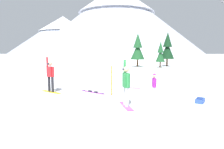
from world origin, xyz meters
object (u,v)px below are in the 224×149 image
at_px(snowboarder_midground, 50,76).
at_px(pine_tree_leaning, 160,53).
at_px(backpack_blue, 200,100).
at_px(snowboarder_background, 151,83).
at_px(loose_snowboard_near_left, 93,92).
at_px(trail_marker_pole, 111,80).
at_px(pine_tree_tall, 167,48).
at_px(snowboarder_foreground, 126,85).
at_px(pine_tree_short, 138,49).

bearing_deg(snowboarder_midground, pine_tree_leaning, 64.03).
distance_m(snowboarder_midground, backpack_blue, 8.03).
xyz_separation_m(snowboarder_background, pine_tree_leaning, (3.52, 17.89, 1.89)).
distance_m(snowboarder_midground, loose_snowboard_near_left, 2.65).
distance_m(loose_snowboard_near_left, trail_marker_pole, 1.50).
distance_m(loose_snowboard_near_left, pine_tree_tall, 24.10).
relative_size(snowboarder_midground, trail_marker_pole, 1.27).
xyz_separation_m(snowboarder_background, pine_tree_tall, (5.13, 20.72, 2.83)).
distance_m(snowboarder_midground, pine_tree_tall, 25.10).
relative_size(snowboarder_foreground, snowboarder_background, 1.08).
xyz_separation_m(snowboarder_foreground, snowboarder_midground, (-4.41, 2.56, 0.04)).
distance_m(snowboarder_foreground, trail_marker_pole, 2.26).
bearing_deg(loose_snowboard_near_left, backpack_blue, -19.72).
distance_m(snowboarder_midground, trail_marker_pole, 3.63).
height_order(snowboarder_midground, loose_snowboard_near_left, snowboarder_midground).
height_order(snowboarder_foreground, loose_snowboard_near_left, snowboarder_foreground).
height_order(trail_marker_pole, pine_tree_tall, pine_tree_tall).
bearing_deg(pine_tree_leaning, backpack_blue, -94.66).
relative_size(snowboarder_foreground, trail_marker_pole, 1.23).
xyz_separation_m(loose_snowboard_near_left, trail_marker_pole, (1.13, -0.59, 0.79)).
bearing_deg(backpack_blue, pine_tree_short, 94.27).
bearing_deg(pine_tree_short, snowboarder_foreground, -93.97).
bearing_deg(snowboarder_background, trail_marker_pole, -138.50).
bearing_deg(pine_tree_leaning, snowboarder_background, -101.14).
bearing_deg(trail_marker_pole, pine_tree_leaning, 73.51).
relative_size(snowboarder_midground, loose_snowboard_near_left, 1.23).
bearing_deg(pine_tree_tall, pine_tree_short, -166.89).
distance_m(snowboarder_midground, pine_tree_short, 22.15).
height_order(pine_tree_tall, pine_tree_leaning, pine_tree_tall).
height_order(trail_marker_pole, pine_tree_leaning, pine_tree_leaning).
xyz_separation_m(snowboarder_foreground, loose_snowboard_near_left, (-1.95, 2.69, -0.92)).
bearing_deg(backpack_blue, pine_tree_leaning, 85.34).
distance_m(pine_tree_short, pine_tree_leaning, 3.91).
distance_m(trail_marker_pole, pine_tree_leaning, 20.92).
relative_size(pine_tree_tall, pine_tree_short, 1.05).
bearing_deg(trail_marker_pole, pine_tree_short, 83.50).
xyz_separation_m(loose_snowboard_near_left, pine_tree_leaning, (7.06, 19.42, 2.21)).
bearing_deg(pine_tree_leaning, pine_tree_short, 154.38).
height_order(loose_snowboard_near_left, trail_marker_pole, trail_marker_pole).
xyz_separation_m(trail_marker_pole, pine_tree_tall, (7.54, 22.85, 2.36)).
relative_size(loose_snowboard_near_left, pine_tree_leaning, 0.41).
distance_m(snowboarder_midground, pine_tree_leaning, 21.78).
distance_m(trail_marker_pole, pine_tree_tall, 24.18).
xyz_separation_m(loose_snowboard_near_left, backpack_blue, (5.32, -1.91, 0.11)).
xyz_separation_m(loose_snowboard_near_left, pine_tree_tall, (8.67, 22.26, 3.15)).
distance_m(snowboarder_foreground, snowboarder_background, 4.55).
xyz_separation_m(snowboarder_background, pine_tree_short, (0.07, 19.54, 2.68)).
xyz_separation_m(pine_tree_short, pine_tree_leaning, (3.46, -1.66, -0.79)).
xyz_separation_m(snowboarder_midground, snowboarder_background, (6.00, 1.66, -0.64)).
height_order(snowboarder_midground, pine_tree_short, pine_tree_short).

